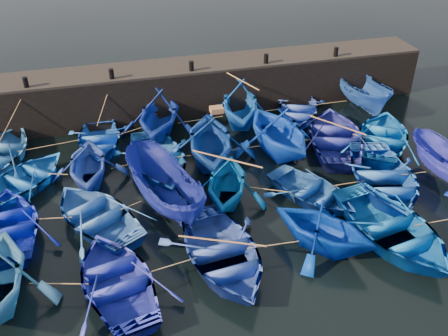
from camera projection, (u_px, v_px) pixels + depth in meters
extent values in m
plane|color=black|center=(246.00, 227.00, 19.06)|extent=(120.00, 120.00, 0.00)
cube|color=black|center=(189.00, 88.00, 26.89)|extent=(26.00, 2.50, 2.50)
cube|color=black|center=(188.00, 65.00, 26.18)|extent=(26.00, 2.50, 0.12)
cylinder|color=black|center=(26.00, 82.00, 23.54)|extent=(0.24, 0.24, 0.50)
cylinder|color=black|center=(111.00, 74.00, 24.41)|extent=(0.24, 0.24, 0.50)
cylinder|color=black|center=(191.00, 66.00, 25.28)|extent=(0.24, 0.24, 0.50)
cylinder|color=black|center=(266.00, 59.00, 26.14)|extent=(0.24, 0.24, 0.50)
cylinder|color=black|center=(336.00, 52.00, 27.01)|extent=(0.24, 0.24, 0.50)
imported|color=blue|center=(99.00, 139.00, 23.85)|extent=(3.38, 4.53, 0.90)
imported|color=navy|center=(159.00, 113.00, 24.48)|extent=(5.25, 5.64, 2.42)
imported|color=blue|center=(240.00, 103.00, 25.51)|extent=(4.91, 5.37, 2.41)
imported|color=#2340A1|center=(298.00, 108.00, 26.63)|extent=(4.60, 5.33, 0.93)
imported|color=navy|center=(362.00, 93.00, 27.21)|extent=(1.93, 4.83, 1.85)
imported|color=#0F51B4|center=(25.00, 178.00, 21.05)|extent=(5.22, 5.32, 0.90)
imported|color=#2040A0|center=(88.00, 162.00, 21.05)|extent=(3.60, 4.10, 2.04)
imported|color=#19579A|center=(157.00, 160.00, 22.12)|extent=(4.06, 5.43, 1.08)
imported|color=navy|center=(210.00, 139.00, 22.21)|extent=(5.00, 5.54, 2.57)
imported|color=blue|center=(279.00, 130.00, 22.93)|extent=(4.85, 5.41, 2.55)
imported|color=navy|center=(336.00, 136.00, 23.87)|extent=(5.52, 6.47, 1.14)
imported|color=#0752AB|center=(384.00, 136.00, 23.95)|extent=(5.86, 6.24, 1.05)
imported|color=#0716A2|center=(10.00, 225.00, 18.44)|extent=(3.83, 4.98, 0.96)
imported|color=blue|center=(97.00, 215.00, 18.92)|extent=(5.26, 5.78, 0.98)
imported|color=navy|center=(163.00, 188.00, 19.48)|extent=(3.41, 5.54, 2.01)
imported|color=#025198|center=(227.00, 181.00, 19.91)|extent=(4.45, 4.76, 2.02)
imported|color=#154892|center=(312.00, 192.00, 20.30)|extent=(4.52, 5.00, 0.85)
imported|color=blue|center=(383.00, 177.00, 20.90)|extent=(5.09, 6.27, 1.15)
imported|color=#2027A4|center=(446.00, 164.00, 21.35)|extent=(2.19, 4.32, 1.60)
imported|color=#1C27A3|center=(117.00, 280.00, 16.08)|extent=(4.31, 5.34, 0.98)
imported|color=#2442A1|center=(222.00, 253.00, 17.06)|extent=(4.22, 5.52, 1.07)
imported|color=#002A9D|center=(324.00, 227.00, 17.51)|extent=(5.01, 5.07, 2.02)
imported|color=#0751AD|center=(393.00, 229.00, 18.09)|extent=(4.85, 6.11, 1.14)
cube|color=brown|center=(217.00, 110.00, 21.51)|extent=(0.56, 0.45, 0.23)
cylinder|color=tan|center=(49.00, 146.00, 23.15)|extent=(2.72, 0.41, 0.04)
cylinder|color=tan|center=(130.00, 131.00, 24.31)|extent=(1.26, 0.51, 0.04)
cylinder|color=tan|center=(201.00, 120.00, 25.35)|extent=(2.39, 0.18, 0.04)
cylinder|color=tan|center=(269.00, 110.00, 26.22)|extent=(1.45, 0.04, 0.04)
cylinder|color=tan|center=(330.00, 103.00, 26.99)|extent=(1.95, 0.06, 0.04)
cylinder|color=tan|center=(57.00, 174.00, 21.15)|extent=(0.87, 0.35, 0.04)
cylinder|color=tan|center=(124.00, 166.00, 21.71)|extent=(1.15, 0.24, 0.04)
cylinder|color=tan|center=(184.00, 156.00, 22.36)|extent=(0.63, 0.08, 0.04)
cylinder|color=tan|center=(245.00, 148.00, 22.97)|extent=(1.44, 0.05, 0.04)
cylinder|color=tan|center=(307.00, 140.00, 23.60)|extent=(1.12, 0.13, 0.04)
cylinder|color=tan|center=(360.00, 136.00, 23.91)|extent=(0.48, 0.56, 0.04)
cylinder|color=tan|center=(53.00, 218.00, 18.65)|extent=(1.36, 0.28, 0.04)
cylinder|color=tan|center=(131.00, 205.00, 19.31)|extent=(0.85, 0.37, 0.04)
cylinder|color=tan|center=(196.00, 194.00, 19.94)|extent=(0.75, 0.19, 0.04)
cylinder|color=tan|center=(270.00, 190.00, 20.19)|extent=(1.61, 0.85, 0.04)
cylinder|color=tan|center=(348.00, 183.00, 20.57)|extent=(1.38, 0.05, 0.04)
cylinder|color=tan|center=(414.00, 173.00, 21.20)|extent=(1.11, 0.11, 0.04)
cylinder|color=tan|center=(59.00, 284.00, 15.86)|extent=(1.84, 0.55, 0.04)
cylinder|color=tan|center=(171.00, 265.00, 16.55)|extent=(1.77, 0.32, 0.04)
cylinder|color=tan|center=(273.00, 245.00, 17.40)|extent=(1.88, 0.15, 0.04)
cylinder|color=tan|center=(358.00, 233.00, 17.93)|extent=(0.86, 0.32, 0.04)
cylinder|color=tan|center=(443.00, 220.00, 18.54)|extent=(2.33, 0.07, 0.04)
cylinder|color=tan|center=(13.00, 115.00, 23.54)|extent=(1.61, 1.16, 2.09)
cylinder|color=tan|center=(105.00, 103.00, 24.61)|extent=(1.10, 0.78, 2.09)
cylinder|color=tan|center=(135.00, 97.00, 25.14)|extent=(2.02, 0.30, 2.10)
cylinder|color=tan|center=(250.00, 84.00, 26.52)|extent=(1.85, 0.15, 2.09)
cylinder|color=tan|center=(278.00, 81.00, 26.88)|extent=(1.46, 0.14, 2.09)
cylinder|color=tan|center=(344.00, 74.00, 27.72)|extent=(1.21, 0.12, 2.09)
cylinder|color=#99724C|center=(240.00, 80.00, 24.84)|extent=(1.08, 2.84, 0.06)
cylinder|color=#99724C|center=(337.00, 125.00, 23.54)|extent=(1.77, 2.49, 0.06)
cylinder|color=#99724C|center=(227.00, 159.00, 19.34)|extent=(2.34, 1.97, 0.06)
cylinder|color=#99724C|center=(222.00, 241.00, 16.75)|extent=(2.74, 1.32, 0.06)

